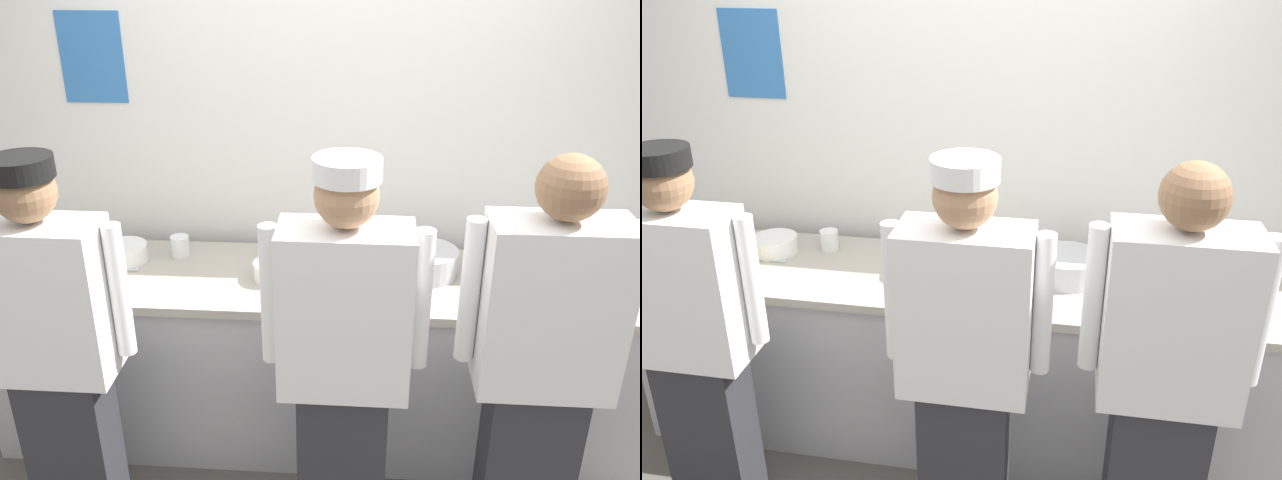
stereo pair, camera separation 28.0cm
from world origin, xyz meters
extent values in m
cube|color=white|center=(0.00, 0.83, 1.39)|extent=(4.93, 0.10, 2.77)
cube|color=#3370B7|center=(-1.12, 0.78, 1.79)|extent=(0.30, 0.01, 0.42)
cube|color=#B2B2B7|center=(0.00, 0.36, 0.42)|extent=(3.08, 0.63, 0.85)
cube|color=#A8A093|center=(0.00, 0.36, 0.87)|extent=(3.14, 0.68, 0.04)
cube|color=#2D2D33|center=(-0.97, -0.29, 0.39)|extent=(0.32, 0.20, 0.78)
cube|color=white|center=(-0.97, -0.29, 1.09)|extent=(0.45, 0.24, 0.62)
cylinder|color=white|center=(-0.71, -0.25, 1.12)|extent=(0.07, 0.07, 0.52)
sphere|color=#8C6647|center=(-0.97, -0.29, 1.51)|extent=(0.21, 0.21, 0.21)
cylinder|color=black|center=(-0.97, -0.29, 1.60)|extent=(0.22, 0.22, 0.07)
cube|color=#2D2D33|center=(0.12, -0.32, 0.40)|extent=(0.33, 0.20, 0.79)
cube|color=white|center=(0.12, -0.32, 1.11)|extent=(0.46, 0.24, 0.63)
cylinder|color=white|center=(-0.15, -0.28, 1.14)|extent=(0.07, 0.07, 0.53)
cylinder|color=white|center=(0.38, -0.28, 1.14)|extent=(0.07, 0.07, 0.53)
sphere|color=tan|center=(0.12, -0.32, 1.53)|extent=(0.21, 0.21, 0.21)
cylinder|color=white|center=(0.12, -0.32, 1.62)|extent=(0.23, 0.23, 0.08)
cube|color=white|center=(0.82, -0.29, 1.13)|extent=(0.47, 0.24, 0.64)
cylinder|color=white|center=(0.55, -0.25, 1.17)|extent=(0.07, 0.07, 0.55)
cylinder|color=white|center=(1.10, -0.25, 1.17)|extent=(0.07, 0.07, 0.55)
sphere|color=#8C6647|center=(0.82, -0.29, 1.57)|extent=(0.22, 0.22, 0.22)
cylinder|color=white|center=(-0.96, 0.45, 0.89)|extent=(0.22, 0.22, 0.01)
cylinder|color=white|center=(-0.96, 0.45, 0.91)|extent=(0.22, 0.22, 0.01)
cylinder|color=white|center=(-0.96, 0.45, 0.92)|extent=(0.22, 0.22, 0.01)
cylinder|color=white|center=(-0.96, 0.45, 0.93)|extent=(0.22, 0.22, 0.01)
cylinder|color=white|center=(-0.96, 0.45, 0.94)|extent=(0.22, 0.22, 0.01)
cylinder|color=white|center=(-0.96, 0.45, 0.95)|extent=(0.22, 0.22, 0.01)
cylinder|color=white|center=(-0.96, 0.45, 0.97)|extent=(0.22, 0.22, 0.01)
cylinder|color=white|center=(-0.22, 0.32, 0.89)|extent=(0.20, 0.20, 0.01)
cylinder|color=white|center=(-0.22, 0.32, 0.91)|extent=(0.20, 0.20, 0.01)
cylinder|color=white|center=(-0.22, 0.32, 0.92)|extent=(0.20, 0.20, 0.01)
cylinder|color=white|center=(-0.22, 0.32, 0.93)|extent=(0.20, 0.20, 0.01)
cylinder|color=white|center=(-0.22, 0.32, 0.94)|extent=(0.20, 0.20, 0.01)
cylinder|color=white|center=(-0.22, 0.32, 0.95)|extent=(0.20, 0.20, 0.01)
cylinder|color=white|center=(-0.22, 0.32, 0.97)|extent=(0.20, 0.20, 0.01)
cylinder|color=#B7BABF|center=(0.46, 0.43, 0.95)|extent=(0.30, 0.30, 0.12)
cube|color=#B7BABF|center=(0.98, 0.36, 0.90)|extent=(0.53, 0.38, 0.02)
cylinder|color=#56A333|center=(-0.99, 0.15, 0.97)|extent=(0.06, 0.06, 0.17)
cone|color=#56A333|center=(-0.99, 0.15, 1.08)|extent=(0.05, 0.05, 0.04)
cylinder|color=red|center=(-0.08, 0.18, 0.96)|extent=(0.06, 0.06, 0.15)
cone|color=red|center=(-0.08, 0.18, 1.05)|extent=(0.05, 0.05, 0.04)
cylinder|color=orange|center=(-1.13, 0.25, 0.96)|extent=(0.06, 0.06, 0.15)
cone|color=orange|center=(-1.13, 0.25, 1.05)|extent=(0.05, 0.05, 0.04)
cylinder|color=white|center=(-1.31, 0.46, 0.91)|extent=(0.08, 0.08, 0.05)
cylinder|color=#5B932D|center=(-1.31, 0.46, 0.93)|extent=(0.07, 0.07, 0.01)
cylinder|color=white|center=(-0.27, 0.54, 0.91)|extent=(0.11, 0.11, 0.04)
cylinder|color=orange|center=(-0.27, 0.54, 0.92)|extent=(0.09, 0.09, 0.01)
cylinder|color=white|center=(0.21, 0.34, 0.91)|extent=(0.11, 0.11, 0.04)
cylinder|color=red|center=(0.21, 0.34, 0.92)|extent=(0.09, 0.09, 0.01)
cylinder|color=white|center=(-0.71, 0.53, 0.94)|extent=(0.09, 0.09, 0.10)
cube|color=#B7BABF|center=(-0.96, 0.36, 0.89)|extent=(0.19, 0.03, 0.01)
cube|color=black|center=(-1.10, 0.36, 0.90)|extent=(0.09, 0.03, 0.02)
camera|label=1|loc=(0.17, -2.29, 2.27)|focal=36.67mm
camera|label=2|loc=(0.45, -2.25, 2.27)|focal=36.67mm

